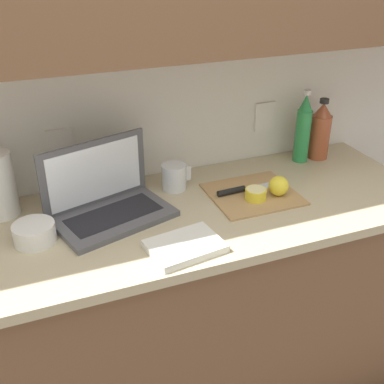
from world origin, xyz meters
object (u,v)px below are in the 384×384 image
(cutting_board, at_px, (253,194))
(bottle_oil_tall, at_px, (320,131))
(lemon_half_cut, at_px, (256,194))
(measuring_cup, at_px, (174,177))
(bowl_white, at_px, (34,233))
(knife, at_px, (241,190))
(lemon_whole_beside, at_px, (279,186))
(bottle_green_soda, at_px, (303,129))
(laptop, at_px, (106,199))

(cutting_board, relative_size, bottle_oil_tall, 1.20)
(lemon_half_cut, relative_size, bottle_oil_tall, 0.30)
(cutting_board, bearing_deg, measuring_cup, 148.17)
(measuring_cup, relative_size, bowl_white, 0.86)
(bottle_oil_tall, height_order, measuring_cup, bottle_oil_tall)
(knife, bearing_deg, lemon_half_cut, -72.85)
(knife, distance_m, measuring_cup, 0.25)
(lemon_whole_beside, distance_m, bowl_white, 0.85)
(lemon_half_cut, relative_size, measuring_cup, 0.69)
(lemon_whole_beside, bearing_deg, knife, 148.47)
(lemon_half_cut, relative_size, bowl_white, 0.59)
(cutting_board, distance_m, bottle_green_soda, 0.41)
(lemon_half_cut, xyz_separation_m, lemon_whole_beside, (0.09, -0.00, 0.02))
(measuring_cup, bearing_deg, lemon_half_cut, -39.40)
(laptop, height_order, lemon_whole_beside, laptop)
(bowl_white, bearing_deg, knife, 3.74)
(measuring_cup, bearing_deg, knife, -30.94)
(cutting_board, xyz_separation_m, bottle_green_soda, (0.33, 0.20, 0.14))
(measuring_cup, bearing_deg, bottle_oil_tall, 3.95)
(laptop, height_order, bottle_oil_tall, bottle_oil_tall)
(bottle_oil_tall, relative_size, bowl_white, 1.98)
(cutting_board, xyz_separation_m, bowl_white, (-0.77, -0.02, 0.03))
(cutting_board, relative_size, knife, 1.05)
(laptop, distance_m, bottle_oil_tall, 0.96)
(cutting_board, distance_m, bowl_white, 0.77)
(cutting_board, bearing_deg, lemon_half_cut, -104.72)
(knife, relative_size, lemon_whole_beside, 4.05)
(cutting_board, distance_m, knife, 0.05)
(lemon_half_cut, distance_m, lemon_whole_beside, 0.09)
(cutting_board, bearing_deg, bottle_green_soda, 31.37)
(bowl_white, bearing_deg, bottle_oil_tall, 10.60)
(knife, bearing_deg, lemon_whole_beside, -34.38)
(laptop, bearing_deg, measuring_cup, 2.37)
(bottle_green_soda, height_order, bottle_oil_tall, bottle_green_soda)
(bowl_white, bearing_deg, lemon_whole_beside, -1.52)
(lemon_whole_beside, xyz_separation_m, bottle_green_soda, (0.25, 0.25, 0.10))
(lemon_half_cut, distance_m, bottle_oil_tall, 0.50)
(knife, bearing_deg, measuring_cup, 146.22)
(laptop, height_order, cutting_board, laptop)
(laptop, bearing_deg, lemon_half_cut, -27.72)
(cutting_board, height_order, lemon_half_cut, lemon_half_cut)
(laptop, xyz_separation_m, bottle_oil_tall, (0.94, 0.14, 0.06))
(bottle_oil_tall, distance_m, bowl_white, 1.21)
(knife, relative_size, bottle_oil_tall, 1.14)
(cutting_board, height_order, bowl_white, bowl_white)
(bottle_oil_tall, bearing_deg, cutting_board, -154.26)
(knife, height_order, bottle_green_soda, bottle_green_soda)
(bottle_green_soda, bearing_deg, laptop, -170.62)
(knife, xyz_separation_m, bowl_white, (-0.74, -0.05, 0.01))
(bottle_green_soda, height_order, bowl_white, bottle_green_soda)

